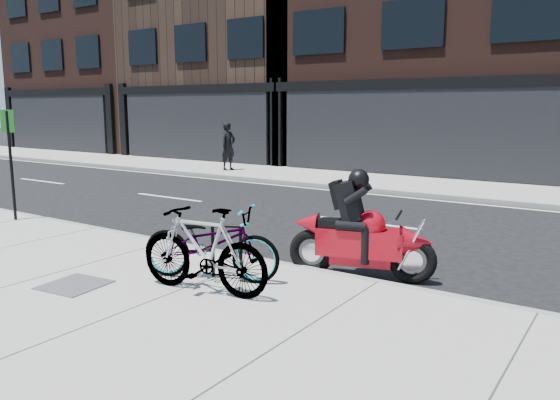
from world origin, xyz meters
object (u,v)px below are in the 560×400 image
Objects in this scene: utility_grate at (75,285)px; sign_post at (10,155)px; bicycle_rear at (203,250)px; bicycle_front at (211,243)px; motorcycle at (367,235)px; bike_rack at (227,246)px; pedestrian at (228,146)px.

utility_grate is 0.33× the size of sign_post.
sign_post is (-6.37, 1.21, 0.81)m from bicycle_rear.
bicycle_front is 0.85× the size of sign_post.
bike_rack is at bearing -152.73° from motorcycle.
bicycle_rear is 2.43m from motorcycle.
bike_rack reaches higher than utility_grate.
sign_post reaches higher than utility_grate.
bicycle_front is at bearing -150.88° from motorcycle.
pedestrian is at bearing 18.26° from bicycle_front.
bicycle_front is at bearing 42.53° from utility_grate.
bicycle_rear is at bearing -168.75° from bicycle_front.
bike_rack is 2.08m from utility_grate.
pedestrian is 2.39× the size of utility_grate.
utility_grate is (-1.61, -0.76, -0.55)m from bicycle_rear.
motorcycle is at bearing -126.22° from pedestrian.
bicycle_front is 6.20m from sign_post.
motorcycle reaches higher than utility_grate.
bike_rack is at bearing -135.00° from pedestrian.
pedestrian reaches higher than motorcycle.
motorcycle is 4.09m from utility_grate.
sign_post reaches higher than bicycle_front.
bike_rack is 0.42× the size of pedestrian.
bicycle_front is at bearing -156.60° from bicycle_rear.
bike_rack is 1.00× the size of utility_grate.
bike_rack is 0.69m from bicycle_rear.
pedestrian is 0.78× the size of sign_post.
bike_rack is 6.30m from sign_post.
bicycle_rear is at bearing -76.00° from bike_rack.
bicycle_rear is at bearing -138.41° from motorcycle.
sign_post is (-7.69, -0.83, 0.84)m from motorcycle.
bike_rack is at bearing -49.20° from bicycle_front.
bicycle_front reaches higher than utility_grate.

